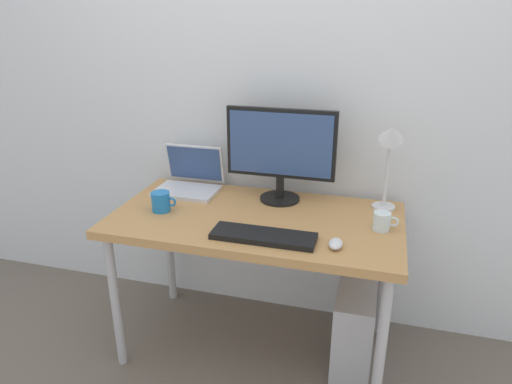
{
  "coord_description": "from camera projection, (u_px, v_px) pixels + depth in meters",
  "views": [
    {
      "loc": [
        0.53,
        -1.89,
        1.64
      ],
      "look_at": [
        0.0,
        0.0,
        0.87
      ],
      "focal_mm": 32.38,
      "sensor_mm": 36.0,
      "label": 1
    }
  ],
  "objects": [
    {
      "name": "back_wall",
      "position": [
        278.0,
        83.0,
        2.32
      ],
      "size": [
        4.4,
        0.04,
        2.6
      ],
      "primitive_type": "cube",
      "color": "silver",
      "rests_on": "ground_plane"
    },
    {
      "name": "glass_cup",
      "position": [
        382.0,
        221.0,
        2.0
      ],
      "size": [
        0.11,
        0.07,
        0.08
      ],
      "color": "silver",
      "rests_on": "desk"
    },
    {
      "name": "desk",
      "position": [
        256.0,
        229.0,
        2.17
      ],
      "size": [
        1.34,
        0.71,
        0.75
      ],
      "color": "#B7844C",
      "rests_on": "ground_plane"
    },
    {
      "name": "monitor",
      "position": [
        281.0,
        149.0,
        2.23
      ],
      "size": [
        0.54,
        0.2,
        0.46
      ],
      "color": "black",
      "rests_on": "desk"
    },
    {
      "name": "mouse",
      "position": [
        336.0,
        244.0,
        1.86
      ],
      "size": [
        0.06,
        0.09,
        0.03
      ],
      "primitive_type": "ellipsoid",
      "color": "silver",
      "rests_on": "desk"
    },
    {
      "name": "coffee_mug",
      "position": [
        161.0,
        202.0,
        2.19
      ],
      "size": [
        0.12,
        0.09,
        0.09
      ],
      "color": "#1E72BF",
      "rests_on": "desk"
    },
    {
      "name": "ground_plane",
      "position": [
        256.0,
        345.0,
        2.42
      ],
      "size": [
        6.0,
        6.0,
        0.0
      ],
      "primitive_type": "plane",
      "color": "#665B51"
    },
    {
      "name": "computer_tower",
      "position": [
        354.0,
        328.0,
        2.23
      ],
      "size": [
        0.18,
        0.36,
        0.42
      ],
      "primitive_type": "cube",
      "color": "#B2B2B7",
      "rests_on": "ground_plane"
    },
    {
      "name": "desk_lamp",
      "position": [
        390.0,
        147.0,
        2.09
      ],
      "size": [
        0.11,
        0.16,
        0.44
      ],
      "color": "silver",
      "rests_on": "desk"
    },
    {
      "name": "keyboard",
      "position": [
        263.0,
        236.0,
        1.93
      ],
      "size": [
        0.44,
        0.14,
        0.02
      ],
      "primitive_type": "cube",
      "color": "black",
      "rests_on": "desk"
    },
    {
      "name": "laptop",
      "position": [
        190.0,
        179.0,
        2.45
      ],
      "size": [
        0.32,
        0.27,
        0.23
      ],
      "color": "silver",
      "rests_on": "desk"
    }
  ]
}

